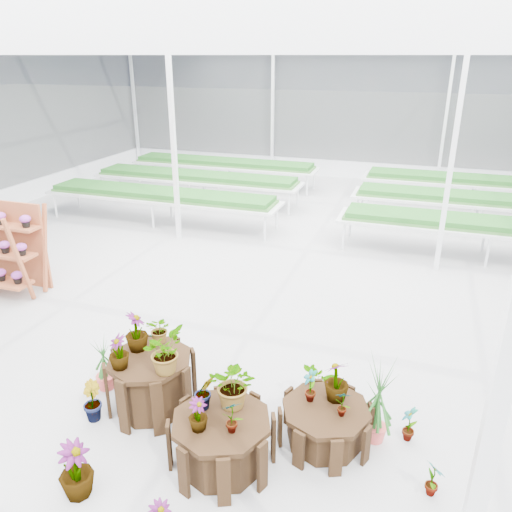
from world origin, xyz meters
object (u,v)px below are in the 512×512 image
(plinth_low, at_px, (325,424))
(shelf_rack, at_px, (0,250))
(plinth_mid, at_px, (222,441))
(plinth_tall, at_px, (152,383))

(plinth_low, bearing_deg, shelf_rack, 162.91)
(plinth_mid, xyz_separation_m, shelf_rack, (-5.56, 2.72, 0.54))
(plinth_tall, relative_size, shelf_rack, 0.65)
(plinth_mid, xyz_separation_m, plinth_low, (1.00, 0.70, -0.06))
(plinth_mid, relative_size, shelf_rack, 0.67)
(plinth_tall, height_order, shelf_rack, shelf_rack)
(plinth_tall, relative_size, plinth_low, 1.03)
(plinth_tall, relative_size, plinth_mid, 0.96)
(plinth_low, bearing_deg, plinth_mid, -145.01)
(plinth_mid, distance_m, shelf_rack, 6.22)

